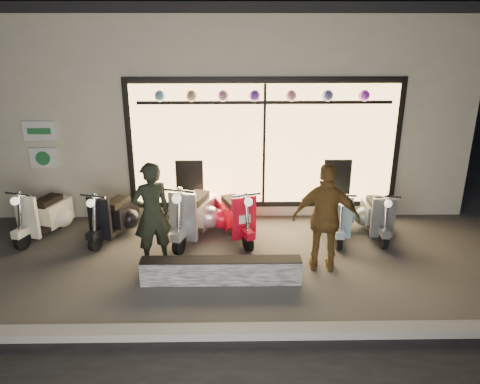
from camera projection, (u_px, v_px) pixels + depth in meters
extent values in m
plane|color=#383533|center=(223.00, 262.00, 7.98)|extent=(40.00, 40.00, 0.00)
cube|color=slate|center=(220.00, 332.00, 6.08)|extent=(40.00, 0.25, 0.12)
cube|color=beige|center=(225.00, 98.00, 11.99)|extent=(10.00, 6.00, 4.00)
cube|color=black|center=(224.00, 11.00, 11.26)|extent=(10.20, 6.20, 0.20)
cube|color=black|center=(264.00, 145.00, 9.32)|extent=(5.45, 0.06, 2.65)
cube|color=#FFBF6B|center=(264.00, 145.00, 9.28)|extent=(5.20, 0.04, 2.40)
cube|color=black|center=(265.00, 102.00, 8.95)|extent=(4.90, 0.06, 0.06)
cube|color=white|center=(39.00, 131.00, 9.13)|extent=(0.65, 0.04, 0.38)
cube|color=white|center=(44.00, 158.00, 9.32)|extent=(0.55, 0.04, 0.42)
cube|color=black|center=(221.00, 271.00, 7.30)|extent=(2.50, 0.28, 0.40)
cylinder|color=black|center=(179.00, 244.00, 8.19)|extent=(0.22, 0.39, 0.37)
cylinder|color=black|center=(201.00, 220.00, 9.18)|extent=(0.24, 0.40, 0.37)
cube|color=silver|center=(183.00, 217.00, 8.25)|extent=(0.51, 0.22, 0.90)
cube|color=silver|center=(199.00, 211.00, 9.00)|extent=(0.67, 0.87, 0.51)
cube|color=black|center=(196.00, 198.00, 8.80)|extent=(0.48, 0.68, 0.13)
sphere|color=#FFF2CC|center=(177.00, 199.00, 7.89)|extent=(0.21, 0.21, 0.16)
cylinder|color=black|center=(248.00, 242.00, 8.31)|extent=(0.21, 0.35, 0.34)
cylinder|color=black|center=(229.00, 221.00, 9.18)|extent=(0.23, 0.36, 0.34)
cube|color=red|center=(244.00, 218.00, 8.36)|extent=(0.45, 0.22, 0.81)
cube|color=red|center=(231.00, 213.00, 9.02)|extent=(0.62, 0.79, 0.45)
cube|color=black|center=(233.00, 202.00, 8.84)|extent=(0.45, 0.61, 0.12)
sphere|color=#FFF2CC|center=(248.00, 202.00, 8.04)|extent=(0.19, 0.19, 0.15)
cylinder|color=black|center=(95.00, 242.00, 8.32)|extent=(0.20, 0.34, 0.33)
cylinder|color=black|center=(124.00, 222.00, 9.18)|extent=(0.22, 0.35, 0.33)
cube|color=black|center=(100.00, 219.00, 8.37)|extent=(0.44, 0.21, 0.79)
cube|color=black|center=(121.00, 214.00, 9.02)|extent=(0.60, 0.77, 0.44)
cube|color=black|center=(117.00, 203.00, 8.84)|extent=(0.43, 0.60, 0.12)
sphere|color=#FFF2CC|center=(90.00, 203.00, 8.05)|extent=(0.18, 0.18, 0.14)
cylinder|color=black|center=(22.00, 241.00, 8.36)|extent=(0.20, 0.35, 0.33)
cylinder|color=black|center=(58.00, 220.00, 9.24)|extent=(0.22, 0.35, 0.33)
cube|color=beige|center=(27.00, 217.00, 8.41)|extent=(0.45, 0.21, 0.81)
cube|color=beige|center=(53.00, 212.00, 9.08)|extent=(0.61, 0.78, 0.45)
cube|color=black|center=(48.00, 201.00, 8.90)|extent=(0.44, 0.61, 0.12)
sphere|color=#FFF2CC|center=(15.00, 201.00, 8.09)|extent=(0.19, 0.19, 0.15)
cylinder|color=black|center=(339.00, 241.00, 8.37)|extent=(0.13, 0.34, 0.33)
cylinder|color=black|center=(335.00, 220.00, 9.26)|extent=(0.15, 0.34, 0.33)
cube|color=#97C0D7|center=(340.00, 217.00, 8.42)|extent=(0.45, 0.12, 0.79)
cube|color=#97C0D7|center=(336.00, 212.00, 9.10)|extent=(0.48, 0.72, 0.44)
cube|color=black|center=(337.00, 201.00, 8.92)|extent=(0.33, 0.57, 0.12)
sphere|color=#FFF2CC|center=(342.00, 202.00, 8.10)|extent=(0.16, 0.16, 0.14)
cylinder|color=black|center=(384.00, 240.00, 8.41)|extent=(0.10, 0.31, 0.31)
cylinder|color=black|center=(371.00, 220.00, 9.27)|extent=(0.12, 0.32, 0.31)
cube|color=#5A5D62|center=(383.00, 218.00, 8.46)|extent=(0.42, 0.08, 0.75)
cube|color=#5A5D62|center=(373.00, 213.00, 9.11)|extent=(0.41, 0.66, 0.42)
cube|color=black|center=(376.00, 202.00, 8.94)|extent=(0.28, 0.52, 0.11)
sphere|color=#FFF2CC|center=(388.00, 204.00, 8.15)|extent=(0.14, 0.14, 0.14)
imported|color=black|center=(152.00, 214.00, 7.67)|extent=(0.77, 0.67, 1.77)
imported|color=brown|center=(326.00, 219.00, 7.44)|extent=(1.11, 0.58, 1.81)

